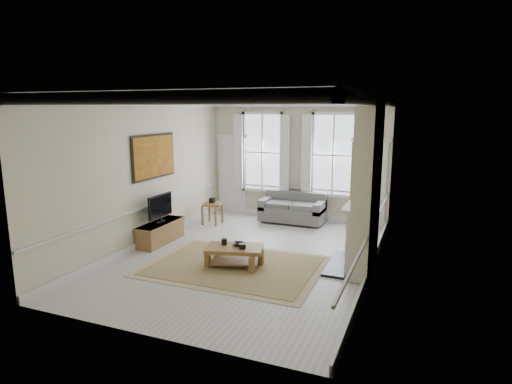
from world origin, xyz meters
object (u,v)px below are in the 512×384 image
at_px(coffee_table, 234,250).
at_px(tv_stand, 161,232).
at_px(side_table, 212,207).
at_px(sofa, 293,210).

relative_size(coffee_table, tv_stand, 0.90).
relative_size(side_table, tv_stand, 0.45).
bearing_deg(tv_stand, coffee_table, -18.99).
xyz_separation_m(side_table, tv_stand, (-0.36, -1.98, -0.24)).
bearing_deg(coffee_table, tv_stand, 144.88).
bearing_deg(side_table, coffee_table, -54.90).
height_order(side_table, coffee_table, side_table).
relative_size(sofa, side_table, 2.84).
bearing_deg(sofa, tv_stand, -128.53).
bearing_deg(sofa, coffee_table, -91.13).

